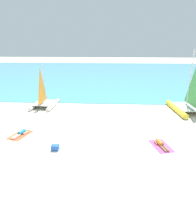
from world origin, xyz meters
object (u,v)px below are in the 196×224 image
towel_left (20,135)px  sunbather_right (161,144)px  sailboat_yellow (189,103)px  cooler_box (55,148)px  sailboat_white (44,100)px  sunbather_left (21,133)px  towel_right (161,146)px

towel_left → sunbather_right: bearing=-6.2°
sailboat_yellow → cooler_box: 14.03m
sailboat_yellow → towel_left: bearing=-162.6°
sailboat_yellow → sunbather_right: (-4.37, -7.18, -0.76)m
sailboat_yellow → sunbather_right: bearing=-126.5°
sailboat_white → sunbather_left: bearing=-85.1°
sailboat_yellow → towel_right: (-4.36, -7.24, -0.88)m
sailboat_yellow → cooler_box: bearing=-149.7°
sailboat_white → towel_right: sailboat_white is taller
cooler_box → towel_right: bearing=7.2°
cooler_box → sunbather_right: bearing=7.7°
towel_left → cooler_box: size_ratio=3.80×
towel_right → towel_left: bearing=173.5°
cooler_box → sailboat_white: bearing=110.8°
sailboat_yellow → sunbather_left: 15.82m
sailboat_yellow → sunbather_right: sailboat_yellow is taller
sunbather_right → cooler_box: cooler_box is taller
sailboat_white → towel_left: sailboat_white is taller
sunbather_right → cooler_box: bearing=173.6°
cooler_box → sailboat_yellow: bearing=35.5°
towel_right → sunbather_right: size_ratio=1.22×
sailboat_white → cooler_box: 9.64m
sailboat_yellow → cooler_box: (-11.41, -8.13, -0.71)m
towel_right → sunbather_right: bearing=104.2°
sailboat_white → sunbather_left: (0.22, -6.87, -0.56)m
cooler_box → sunbather_left: bearing=146.4°
towel_right → sailboat_white: bearing=142.3°
towel_left → sunbather_right: size_ratio=1.22×
towel_left → towel_right: bearing=-6.5°
cooler_box → towel_left: bearing=147.4°
towel_left → sailboat_white: bearing=91.6°
towel_left → sunbather_left: bearing=72.4°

